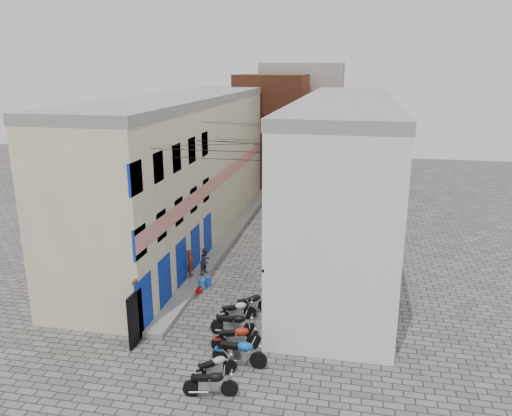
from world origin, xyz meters
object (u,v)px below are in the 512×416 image
Objects in this scene: motorcycle_d at (236,337)px; water_jug_far at (208,281)px; motorcycle_f at (237,310)px; red_crate at (198,291)px; motorcycle_e at (234,323)px; person_a at (191,263)px; motorcycle_a at (210,382)px; motorcycle_b at (215,366)px; motorcycle_g at (251,303)px; motorcycle_c at (240,351)px; water_jug_near at (202,284)px; person_b at (206,261)px.

water_jug_far is (-2.82, 5.42, -0.32)m from motorcycle_d.
motorcycle_f is 4.75× the size of red_crate.
motorcycle_e is 6.01m from person_a.
motorcycle_f is 4.97m from person_a.
motorcycle_d is at bearing 165.05° from motorcycle_a.
motorcycle_b is 0.95× the size of motorcycle_f.
motorcycle_c is at bearing -27.97° from motorcycle_g.
water_jug_far is at bearing -173.89° from motorcycle_a.
motorcycle_g is 3.53m from water_jug_near.
motorcycle_d is at bearing -157.70° from motorcycle_c.
person_a is at bearing 121.09° from red_crate.
motorcycle_f is (-0.54, 2.21, -0.05)m from motorcycle_d.
motorcycle_a is 0.94× the size of motorcycle_e.
water_jug_far is at bearing -170.11° from motorcycle_d.
motorcycle_f is 0.95m from motorcycle_g.
motorcycle_g is (0.12, 5.98, -0.01)m from motorcycle_a.
motorcycle_e is 1.42× the size of person_b.
motorcycle_f is 1.26× the size of person_a.
motorcycle_a is at bearing -21.17° from motorcycle_d.
person_a is 0.81m from person_b.
motorcycle_d is at bearing -156.63° from person_a.
motorcycle_b is at bearing -26.34° from motorcycle_f.
motorcycle_e reaches higher than water_jug_far.
motorcycle_f is (-0.91, 3.23, -0.08)m from motorcycle_c.
red_crate is (-2.75, 6.53, -0.38)m from motorcycle_b.
motorcycle_e is 4.76m from water_jug_near.
person_b is at bearing 157.68° from motorcycle_b.
motorcycle_g is (-0.06, 3.04, -0.05)m from motorcycle_d.
motorcycle_d reaches higher than motorcycle_b.
water_jug_near is at bearing -157.46° from motorcycle_g.
person_b is (-2.90, 8.34, 0.45)m from motorcycle_b.
motorcycle_e is at bearing -157.92° from motorcycle_c.
motorcycle_f reaches higher than water_jug_near.
motorcycle_d is 1.42× the size of person_b.
motorcycle_g is (0.48, 0.82, 0.00)m from motorcycle_f.
motorcycle_c is 1.16× the size of motorcycle_f.
motorcycle_c reaches higher than motorcycle_g.
person_a is (-3.51, 4.86, 0.40)m from motorcycle_e.
red_crate is at bearing -158.83° from person_a.
motorcycle_f is (-0.36, 5.16, -0.02)m from motorcycle_a.
motorcycle_b reaches higher than red_crate.
person_a is at bearing -145.11° from motorcycle_e.
water_jug_far is 1.34× the size of red_crate.
red_crate is (-0.24, -0.86, -0.14)m from water_jug_far.
motorcycle_a is 1.02× the size of motorcycle_g.
motorcycle_c is at bearing 152.70° from motorcycle_a.
motorcycle_c is 5.48× the size of red_crate.
red_crate is at bearing -170.41° from motorcycle_a.
motorcycle_e reaches higher than motorcycle_f.
motorcycle_f is 0.99× the size of motorcycle_g.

